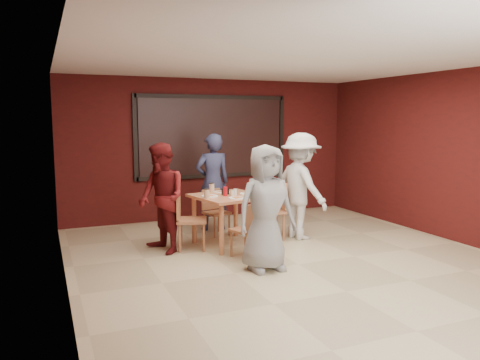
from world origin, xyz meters
name	(u,v)px	position (x,y,z in m)	size (l,w,h in m)	color
floor	(298,264)	(0.00, 0.00, 0.00)	(7.00, 7.00, 0.00)	#CDBD8E
window_blinds	(213,137)	(0.00, 3.45, 1.65)	(3.00, 0.02, 1.50)	black
dining_table	(229,202)	(-0.50, 1.33, 0.70)	(1.21, 1.21, 0.96)	#D48257
chair_front	(250,227)	(-0.50, 0.52, 0.46)	(0.49, 0.49, 0.82)	#AB6942
chair_back	(214,209)	(-0.48, 2.08, 0.45)	(0.47, 0.47, 0.79)	#AB6942
chair_left	(187,216)	(-1.20, 1.34, 0.52)	(0.57, 0.57, 0.92)	#AB6942
chair_right	(274,207)	(0.34, 1.40, 0.54)	(0.53, 0.53, 0.96)	#AB6942
diner_front	(266,208)	(-0.52, -0.02, 0.84)	(0.82, 0.53, 1.68)	gray
diner_back	(213,182)	(-0.38, 2.43, 0.87)	(0.64, 0.42, 1.75)	#2D3151
diner_left	(162,198)	(-1.58, 1.33, 0.83)	(0.81, 0.63, 1.66)	maroon
diner_right	(301,186)	(0.76, 1.25, 0.89)	(1.15, 0.66, 1.78)	silver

